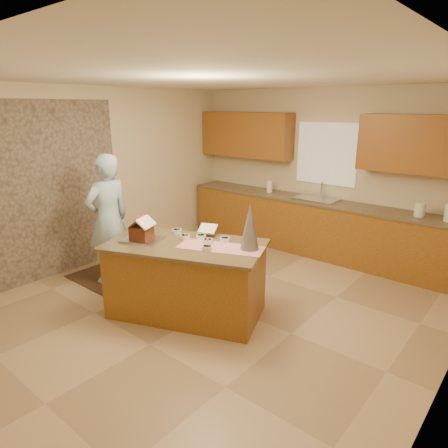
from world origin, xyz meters
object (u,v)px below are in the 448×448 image
at_px(tinsel_tree, 250,226).
at_px(boy, 108,219).
at_px(gingerbread_house, 142,230).
at_px(island_base, 186,280).

height_order(tinsel_tree, boy, boy).
bearing_deg(boy, gingerbread_house, 78.14).
relative_size(tinsel_tree, boy, 0.29).
bearing_deg(boy, island_base, 91.47).
xyz_separation_m(island_base, tinsel_tree, (0.68, 0.33, 0.73)).
xyz_separation_m(tinsel_tree, gingerbread_house, (-1.15, -0.57, -0.14)).
distance_m(tinsel_tree, boy, 2.20).
distance_m(island_base, gingerbread_house, 0.79).
distance_m(boy, gingerbread_house, 1.04).
distance_m(island_base, boy, 1.56).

